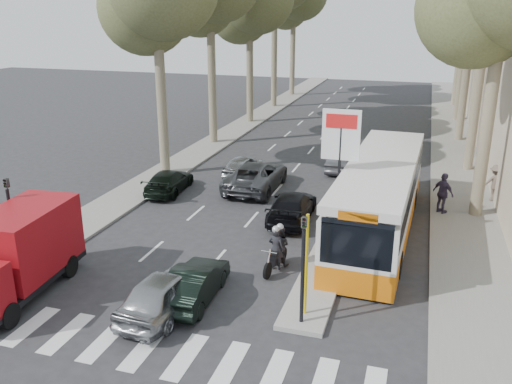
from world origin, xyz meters
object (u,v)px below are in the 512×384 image
Objects in this scene: silver_hatchback at (165,292)px; city_bus at (380,196)px; dark_hatchback at (195,283)px; motorcycle at (278,248)px; red_truck at (18,252)px.

silver_hatchback is 10.52m from city_bus.
dark_hatchback is 3.71m from motorcycle.
red_truck is (-5.21, -0.32, 0.83)m from silver_hatchback.
city_bus is (5.90, 8.66, 1.01)m from silver_hatchback.
city_bus is (5.30, 7.66, 1.09)m from dark_hatchback.
red_truck is at bearing 10.41° from dark_hatchback.
dark_hatchback is at bearing -117.10° from silver_hatchback.
motorcycle is at bearing -118.79° from silver_hatchback.
motorcycle reaches higher than dark_hatchback.
red_truck is 0.45× the size of city_bus.
silver_hatchback is at bearing -1.16° from red_truck.
red_truck is at bearing -143.12° from motorcycle.
silver_hatchback is 1.17m from dark_hatchback.
silver_hatchback is 0.33× the size of city_bus.
red_truck reaches higher than silver_hatchback.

